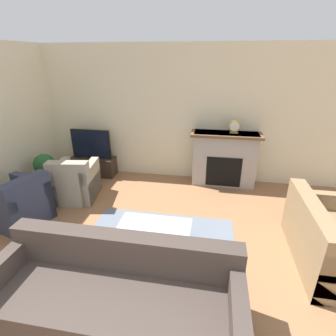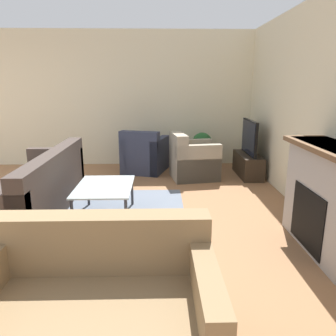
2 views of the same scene
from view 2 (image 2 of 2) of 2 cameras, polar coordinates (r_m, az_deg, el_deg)
name	(u,v)px [view 2 (image 2 of 2)]	position (r m, az deg, el deg)	size (l,w,h in m)	color
wall_back	(320,110)	(4.36, 25.01, 9.06)	(8.85, 0.06, 2.70)	beige
wall_left	(130,99)	(6.89, -6.62, 11.78)	(0.06, 7.98, 2.70)	beige
area_rug	(112,216)	(4.32, -9.74, -8.30)	(2.15, 1.89, 0.00)	slate
fireplace	(330,197)	(3.63, 26.38, -4.61)	(1.35, 0.47, 1.08)	#9E9993
tv_stand	(248,165)	(6.24, 13.74, 0.52)	(0.96, 0.36, 0.41)	#2D2319
tv	(249,137)	(6.14, 14.00, 5.20)	(0.86, 0.06, 0.62)	black
couch_sectional	(34,192)	(4.61, -22.23, -3.93)	(2.38, 0.86, 0.82)	#3D332D
couch_loveseat	(95,316)	(2.22, -12.53, -23.90)	(0.93, 1.46, 0.82)	#8C704C
armchair_by_window	(145,156)	(6.35, -4.08, 2.06)	(1.01, 0.94, 0.82)	#33384C
armchair_accent	(192,162)	(5.89, 4.25, 1.09)	(0.81, 0.89, 0.82)	#9E937F
coffee_table	(105,189)	(4.21, -10.99, -3.54)	(0.95, 0.69, 0.42)	#333338
potted_plant	(202,147)	(6.64, 5.93, 3.64)	(0.40, 0.40, 0.72)	beige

